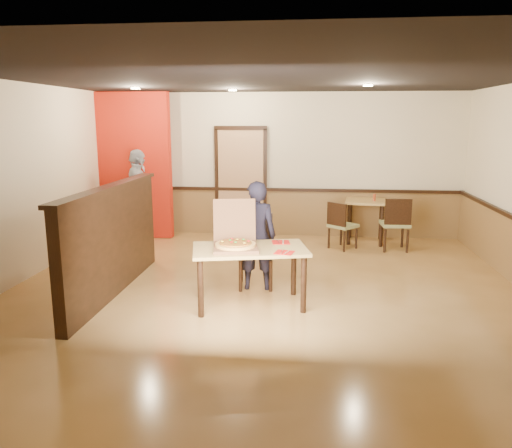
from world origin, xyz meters
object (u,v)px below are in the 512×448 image
Objects in this scene: side_chair_left at (341,224)px; pizza_box at (235,242)px; main_table at (250,256)px; diner at (256,236)px; condiment at (374,197)px; side_table at (366,210)px; passerby at (139,197)px; diner_chair at (256,247)px; side_chair_right at (396,222)px.

side_chair_left is 1.20× the size of pizza_box.
diner is (0.01, 0.63, 0.11)m from main_table.
side_chair_left is 0.91m from condiment.
passerby is (-4.21, -0.54, 0.26)m from side_table.
pizza_box is (-1.45, -2.96, 0.35)m from side_chair_left.
passerby is (-2.44, 2.98, 0.24)m from main_table.
diner_chair reaches higher than condiment.
pizza_box is (2.27, -3.01, -0.06)m from passerby.
side_chair_left is 0.49× the size of passerby.
side_table is (1.77, 3.52, -0.01)m from main_table.
main_table is at bearing -118.93° from condiment.
diner_chair reaches higher than main_table.
diner reaches higher than main_table.
passerby reaches higher than diner_chair.
side_chair_left is 0.57× the size of diner.
condiment is (1.92, 2.67, 0.32)m from diner_chair.
main_table is 11.50× the size of condiment.
side_table is 3.39m from diner.
side_table is 4.25m from passerby.
side_table is 6.23× the size of condiment.
diner is 3.40m from condiment.
side_table is (0.49, 0.60, 0.16)m from side_chair_left.
side_chair_left is at bearing 53.66° from main_table.
side_table is at bearing 50.75° from diner_chair.
side_chair_left is at bearing -140.30° from condiment.
diner_chair is at bearing -152.47° from passerby.
side_chair_right is 0.78m from side_table.
diner is at bearing -123.93° from condiment.
main_table is at bearing 49.42° from side_chair_right.
condiment is at bearing -98.79° from side_chair_left.
pizza_box is (-1.94, -3.56, 0.19)m from side_table.
main_table is at bearing 84.70° from diner.
passerby is at bearing -48.10° from diner.
diner_chair is 3.30m from condiment.
passerby is at bearing -173.86° from condiment.
side_chair_right is (2.22, 2.90, -0.11)m from main_table.
side_chair_left is 3.74m from passerby.
main_table is 3.86m from passerby.
condiment is (0.63, 0.52, 0.40)m from side_chair_left.
side_chair_left is at bearing 52.72° from diner_chair.
side_chair_left is 0.89× the size of side_chair_right.
side_table is at bearing -125.59° from diner.
diner_chair is (-0.01, 0.78, -0.09)m from main_table.
passerby is (-2.45, 2.35, 0.13)m from diner.
pizza_box reaches higher than condiment.
side_chair_left is 2.64m from diner.
side_chair_left is at bearing -111.11° from passerby.
side_chair_right is 3.18m from diner.
condiment is (0.14, -0.08, 0.25)m from side_table.
side_chair_right reaches higher than condiment.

